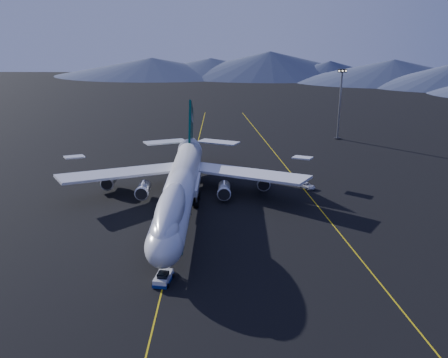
{
  "coord_description": "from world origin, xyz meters",
  "views": [
    {
      "loc": [
        10.85,
        -102.27,
        43.01
      ],
      "look_at": [
        9.49,
        4.79,
        6.0
      ],
      "focal_mm": 40.0,
      "sensor_mm": 36.0,
      "label": 1
    }
  ],
  "objects_px": {
    "pushback_tug": "(163,278)",
    "service_van": "(306,185)",
    "floodlight_mast": "(340,104)",
    "boeing_747": "(180,187)"
  },
  "relations": [
    {
      "from": "boeing_747",
      "to": "pushback_tug",
      "type": "relative_size",
      "value": 14.18
    },
    {
      "from": "service_van",
      "to": "floodlight_mast",
      "type": "relative_size",
      "value": 0.21
    },
    {
      "from": "service_van",
      "to": "floodlight_mast",
      "type": "distance_m",
      "value": 53.98
    },
    {
      "from": "pushback_tug",
      "to": "boeing_747",
      "type": "bearing_deg",
      "value": 98.7
    },
    {
      "from": "boeing_747",
      "to": "floodlight_mast",
      "type": "distance_m",
      "value": 81.07
    },
    {
      "from": "pushback_tug",
      "to": "service_van",
      "type": "bearing_deg",
      "value": 65.49
    },
    {
      "from": "floodlight_mast",
      "to": "service_van",
      "type": "bearing_deg",
      "value": -109.71
    },
    {
      "from": "boeing_747",
      "to": "floodlight_mast",
      "type": "height_order",
      "value": "floodlight_mast"
    },
    {
      "from": "pushback_tug",
      "to": "floodlight_mast",
      "type": "relative_size",
      "value": 0.22
    },
    {
      "from": "pushback_tug",
      "to": "floodlight_mast",
      "type": "bearing_deg",
      "value": 72.21
    }
  ]
}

